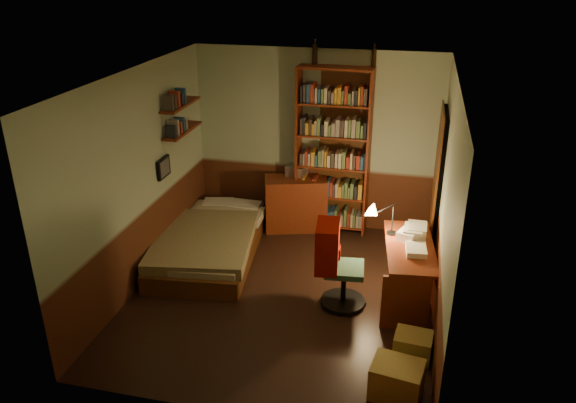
% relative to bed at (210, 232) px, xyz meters
% --- Properties ---
extents(floor, '(3.50, 4.00, 0.02)m').
position_rel_bed_xyz_m(floor, '(1.19, -0.72, -0.34)').
color(floor, black).
rests_on(floor, ground).
extents(ceiling, '(3.50, 4.00, 0.02)m').
position_rel_bed_xyz_m(ceiling, '(1.19, -0.72, 2.28)').
color(ceiling, silver).
rests_on(ceiling, wall_back).
extents(wall_back, '(3.50, 0.02, 2.60)m').
position_rel_bed_xyz_m(wall_back, '(1.19, 1.29, 0.97)').
color(wall_back, '#99AD8B').
rests_on(wall_back, ground).
extents(wall_left, '(0.02, 4.00, 2.60)m').
position_rel_bed_xyz_m(wall_left, '(-0.57, -0.72, 0.97)').
color(wall_left, '#99AD8B').
rests_on(wall_left, ground).
extents(wall_right, '(0.02, 4.00, 2.60)m').
position_rel_bed_xyz_m(wall_right, '(2.95, -0.72, 0.97)').
color(wall_right, '#99AD8B').
rests_on(wall_right, ground).
extents(wall_front, '(3.50, 0.02, 2.60)m').
position_rel_bed_xyz_m(wall_front, '(1.19, -2.73, 0.97)').
color(wall_front, '#99AD8B').
rests_on(wall_front, ground).
extents(doorway, '(0.06, 0.90, 2.00)m').
position_rel_bed_xyz_m(doorway, '(2.91, 0.58, 0.67)').
color(doorway, black).
rests_on(doorway, ground).
extents(door_trim, '(0.02, 0.98, 2.08)m').
position_rel_bed_xyz_m(door_trim, '(2.88, 0.58, 0.67)').
color(door_trim, '#4C2710').
rests_on(door_trim, ground).
extents(bed, '(1.40, 2.31, 0.65)m').
position_rel_bed_xyz_m(bed, '(0.00, 0.00, 0.00)').
color(bed, '#616C3A').
rests_on(bed, ground).
extents(dresser, '(0.98, 0.68, 0.79)m').
position_rel_bed_xyz_m(dresser, '(0.95, 1.05, 0.07)').
color(dresser, '#622410').
rests_on(dresser, ground).
extents(mini_stereo, '(0.31, 0.26, 0.15)m').
position_rel_bed_xyz_m(mini_stereo, '(0.93, 1.17, 0.54)').
color(mini_stereo, '#B2B2B7').
rests_on(mini_stereo, dresser).
extents(bookshelf, '(1.04, 0.37, 2.39)m').
position_rel_bed_xyz_m(bookshelf, '(1.46, 1.13, 0.87)').
color(bookshelf, '#622410').
rests_on(bookshelf, ground).
extents(bottle_left, '(0.07, 0.07, 0.27)m').
position_rel_bed_xyz_m(bottle_left, '(1.16, 1.24, 2.20)').
color(bottle_left, black).
rests_on(bottle_left, bookshelf).
extents(bottle_right, '(0.06, 0.06, 0.24)m').
position_rel_bed_xyz_m(bottle_right, '(1.95, 1.24, 2.18)').
color(bottle_right, black).
rests_on(bottle_right, bookshelf).
extents(desk, '(0.68, 1.35, 0.70)m').
position_rel_bed_xyz_m(desk, '(2.63, -0.48, 0.02)').
color(desk, '#622410').
rests_on(desk, ground).
extents(paper_stack, '(0.30, 0.34, 0.11)m').
position_rel_bed_xyz_m(paper_stack, '(2.60, -0.31, 0.43)').
color(paper_stack, silver).
rests_on(paper_stack, desk).
extents(desk_lamp, '(0.24, 0.24, 0.61)m').
position_rel_bed_xyz_m(desk_lamp, '(2.40, -0.23, 0.68)').
color(desk_lamp, black).
rests_on(desk_lamp, desk).
extents(office_chair, '(0.57, 0.52, 1.05)m').
position_rel_bed_xyz_m(office_chair, '(1.92, -0.79, 0.20)').
color(office_chair, '#2C543D').
rests_on(office_chair, ground).
extents(red_jacket, '(0.36, 0.51, 0.55)m').
position_rel_bed_xyz_m(red_jacket, '(1.66, -0.78, 1.00)').
color(red_jacket, '#8C0D02').
rests_on(red_jacket, office_chair).
extents(wall_shelf_lower, '(0.20, 0.90, 0.03)m').
position_rel_bed_xyz_m(wall_shelf_lower, '(-0.45, 0.38, 1.27)').
color(wall_shelf_lower, '#622410').
rests_on(wall_shelf_lower, wall_left).
extents(wall_shelf_upper, '(0.20, 0.90, 0.03)m').
position_rel_bed_xyz_m(wall_shelf_upper, '(-0.45, 0.38, 1.62)').
color(wall_shelf_upper, '#622410').
rests_on(wall_shelf_upper, wall_left).
extents(framed_picture, '(0.04, 0.32, 0.26)m').
position_rel_bed_xyz_m(framed_picture, '(-0.53, -0.12, 0.92)').
color(framed_picture, black).
rests_on(framed_picture, wall_left).
extents(cardboard_box_a, '(0.51, 0.43, 0.34)m').
position_rel_bed_xyz_m(cardboard_box_a, '(2.61, -2.14, -0.15)').
color(cardboard_box_a, '#9E8841').
rests_on(cardboard_box_a, ground).
extents(cardboard_box_b, '(0.40, 0.34, 0.26)m').
position_rel_bed_xyz_m(cardboard_box_b, '(2.74, -1.55, -0.20)').
color(cardboard_box_b, '#9E8841').
rests_on(cardboard_box_b, ground).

